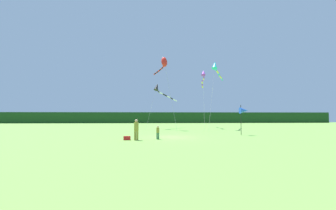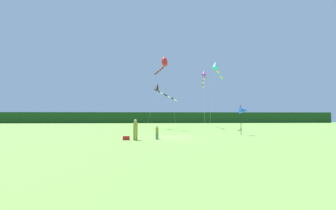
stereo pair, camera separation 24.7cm
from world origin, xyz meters
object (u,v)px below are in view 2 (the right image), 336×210
kite_red (164,63)px  kite_purple (204,76)px  person_adult (135,129)px  banner_flag_pole (244,111)px  person_child (157,132)px  cooler_box (126,138)px  kite_cyan (216,67)px  kite_black (160,89)px

kite_red → kite_purple: bearing=32.3°
person_adult → kite_red: kite_red is taller
banner_flag_pole → kite_red: (-8.48, 9.87, 7.72)m
person_child → kite_purple: (8.35, 18.23, 8.67)m
banner_flag_pole → kite_red: kite_red is taller
kite_red → person_child: bearing=-94.5°
person_adult → cooler_box: (-0.81, 0.24, -0.84)m
person_adult → cooler_box: person_adult is taller
kite_cyan → person_child: bearing=-123.5°
cooler_box → kite_purple: (11.04, 18.59, 9.18)m
cooler_box → kite_black: bearing=79.4°
kite_cyan → cooler_box: bearing=-129.6°
person_adult → person_child: (1.87, 0.60, -0.32)m
kite_cyan → kite_purple: kite_cyan is taller
person_child → kite_cyan: kite_cyan is taller
kite_cyan → kite_black: kite_cyan is taller
kite_black → person_adult: bearing=-97.8°
kite_cyan → kite_purple: 4.08m
person_child → kite_black: (0.47, 16.58, 5.94)m
person_child → kite_purple: 21.85m
kite_black → kite_purple: bearing=11.8°
banner_flag_pole → kite_black: 16.19m
cooler_box → kite_cyan: kite_cyan is taller
cooler_box → banner_flag_pole: banner_flag_pole is taller
kite_black → kite_red: size_ratio=0.68×
cooler_box → kite_cyan: bearing=50.4°
person_adult → kite_cyan: bearing=52.7°
cooler_box → kite_purple: size_ratio=0.05×
banner_flag_pole → kite_cyan: bearing=90.2°
cooler_box → kite_purple: 23.49m
kite_cyan → kite_red: kite_red is taller
kite_purple → banner_flag_pole: bearing=-85.2°
kite_black → kite_cyan: bearing=-13.7°
person_child → kite_red: 16.78m
banner_flag_pole → kite_purple: size_ratio=0.31×
banner_flag_pole → kite_cyan: kite_cyan is taller
cooler_box → banner_flag_pole: size_ratio=0.17×
person_adult → kite_red: 17.31m
person_child → banner_flag_pole: 10.47m
cooler_box → kite_purple: kite_purple is taller
banner_flag_pole → cooler_box: bearing=-161.3°
person_adult → banner_flag_pole: 12.35m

